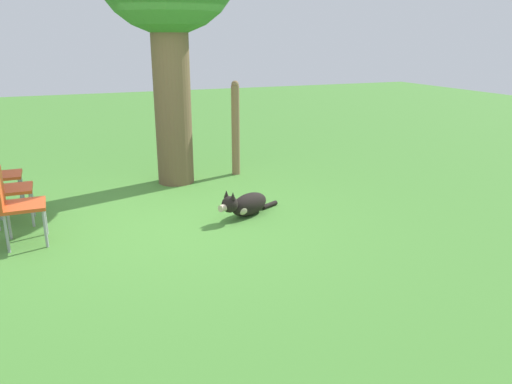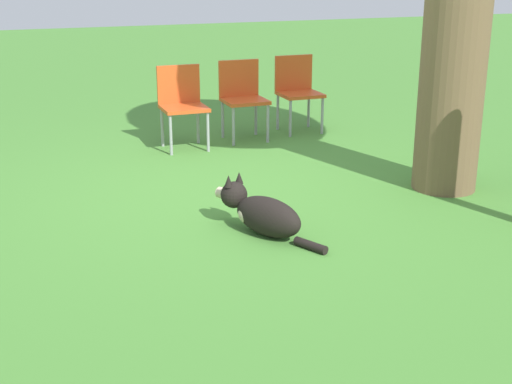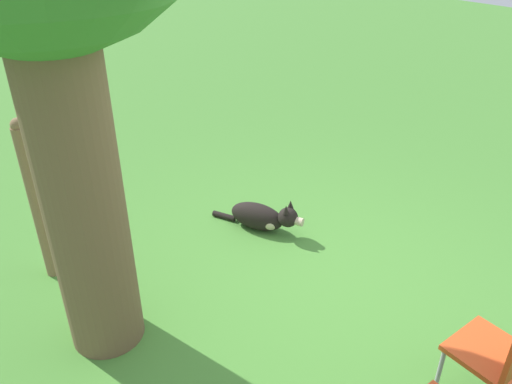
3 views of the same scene
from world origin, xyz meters
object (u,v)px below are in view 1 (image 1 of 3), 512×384
(red_chair_1, at_px, (4,185))
(red_chair_0, at_px, (15,201))
(dog, at_px, (245,205))
(fence_post, at_px, (236,128))

(red_chair_1, bearing_deg, red_chair_0, -78.71)
(dog, height_order, red_chair_1, red_chair_1)
(fence_post, xyz_separation_m, red_chair_0, (-3.08, -1.82, -0.26))
(red_chair_0, bearing_deg, red_chair_1, 101.29)
(fence_post, relative_size, red_chair_0, 1.78)
(dog, bearing_deg, fence_post, -132.89)
(dog, height_order, fence_post, fence_post)
(fence_post, height_order, red_chair_0, fence_post)
(red_chair_1, bearing_deg, dog, -16.74)
(dog, distance_m, fence_post, 2.08)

